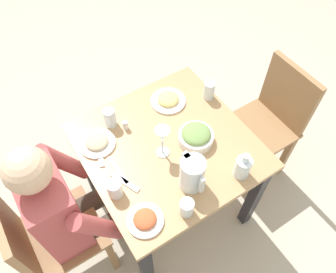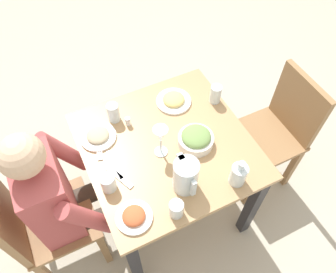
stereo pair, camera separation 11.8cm
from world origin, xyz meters
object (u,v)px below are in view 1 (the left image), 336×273
(plate_rice_curry, at_px, (145,220))
(wine_glass, at_px, (162,137))
(water_glass_near_left, at_px, (209,90))
(salt_shaker, at_px, (126,125))
(chair_near, at_px, (45,238))
(oil_carafe, at_px, (242,168))
(diner_near, at_px, (76,206))
(plate_beans, at_px, (97,143))
(water_glass_far_right, at_px, (110,118))
(chair_far, at_px, (270,119))
(water_glass_center, at_px, (187,208))
(water_glass_by_pitcher, at_px, (115,189))
(salad_bowl, at_px, (196,136))
(plate_fries, at_px, (168,100))
(water_pitcher, at_px, (192,174))
(dining_table, at_px, (168,158))

(plate_rice_curry, xyz_separation_m, wine_glass, (-0.27, 0.26, 0.13))
(water_glass_near_left, height_order, salt_shaker, water_glass_near_left)
(chair_near, height_order, oil_carafe, oil_carafe)
(diner_near, bearing_deg, plate_beans, 131.80)
(water_glass_far_right, distance_m, salt_shaker, 0.09)
(chair_far, distance_m, oil_carafe, 0.68)
(water_glass_center, bearing_deg, water_glass_far_right, -174.86)
(chair_far, relative_size, salt_shaker, 16.46)
(diner_near, bearing_deg, water_glass_by_pitcher, 63.59)
(salad_bowl, distance_m, plate_fries, 0.31)
(water_glass_by_pitcher, distance_m, salt_shaker, 0.39)
(plate_beans, height_order, oil_carafe, oil_carafe)
(water_pitcher, relative_size, plate_rice_curry, 1.11)
(dining_table, xyz_separation_m, diner_near, (0.01, -0.55, 0.04))
(water_glass_far_right, bearing_deg, salad_bowl, 43.75)
(diner_near, bearing_deg, oil_carafe, 66.41)
(chair_near, height_order, water_glass_by_pitcher, chair_near)
(chair_far, distance_m, wine_glass, 0.89)
(water_glass_by_pitcher, bearing_deg, water_glass_center, 41.79)
(water_glass_by_pitcher, relative_size, water_glass_far_right, 0.85)
(water_pitcher, distance_m, oil_carafe, 0.26)
(salad_bowl, relative_size, plate_beans, 0.96)
(chair_far, relative_size, oil_carafe, 5.40)
(dining_table, bearing_deg, wine_glass, -58.27)
(plate_rice_curry, relative_size, wine_glass, 0.87)
(chair_far, height_order, water_pitcher, water_pitcher)
(chair_far, xyz_separation_m, water_glass_near_left, (-0.21, -0.37, 0.29))
(plate_fries, height_order, plate_beans, plate_fries)
(diner_near, relative_size, salad_bowl, 6.33)
(water_pitcher, xyz_separation_m, plate_fries, (-0.51, 0.19, -0.08))
(salad_bowl, bearing_deg, wine_glass, -99.02)
(diner_near, relative_size, water_glass_near_left, 10.50)
(dining_table, distance_m, diner_near, 0.55)
(dining_table, relative_size, wine_glass, 4.40)
(chair_far, xyz_separation_m, water_glass_by_pitcher, (0.05, -1.11, 0.29))
(chair_near, bearing_deg, plate_fries, 105.94)
(water_pitcher, xyz_separation_m, water_glass_by_pitcher, (-0.15, -0.33, -0.05))
(diner_near, relative_size, plate_rice_curry, 6.91)
(diner_near, height_order, water_pitcher, diner_near)
(salad_bowl, relative_size, wine_glass, 0.95)
(plate_beans, bearing_deg, oil_carafe, 43.78)
(salad_bowl, bearing_deg, water_glass_center, -41.42)
(chair_near, relative_size, oil_carafe, 5.40)
(plate_beans, bearing_deg, chair_near, -64.33)
(water_pitcher, relative_size, salt_shaker, 3.52)
(chair_near, xyz_separation_m, plate_beans, (-0.21, 0.44, 0.25))
(water_glass_near_left, relative_size, salt_shaker, 2.09)
(water_pitcher, xyz_separation_m, oil_carafe, (0.09, 0.24, -0.04))
(salt_shaker, bearing_deg, water_glass_near_left, 83.53)
(diner_near, height_order, water_glass_by_pitcher, diner_near)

